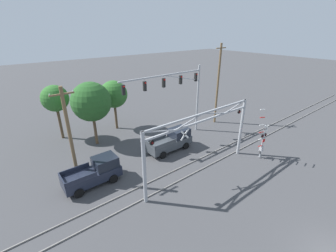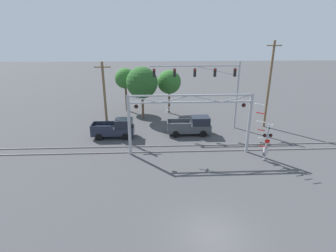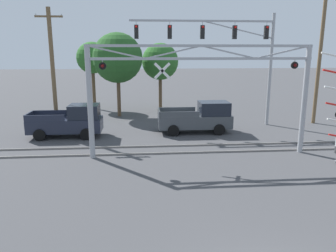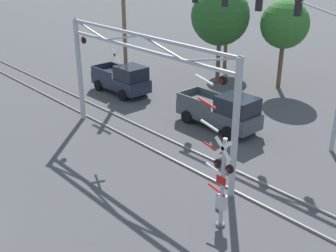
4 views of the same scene
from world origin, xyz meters
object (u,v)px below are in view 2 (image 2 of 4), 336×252
pickup_truck_following (116,129)px  utility_pole_right (269,85)px  background_tree_far_left_verge (142,83)px  pickup_truck_lead (191,126)px  utility_pole_left (105,98)px  background_tree_beyond_span (125,79)px  crossing_signal_mast (266,142)px  traffic_signal_span (214,81)px  background_tree_far_right_verge (169,82)px  crossing_gantry (190,116)px

pickup_truck_following → utility_pole_right: utility_pole_right is taller
background_tree_far_left_verge → utility_pole_right: bearing=-14.9°
pickup_truck_lead → utility_pole_left: 10.59m
pickup_truck_lead → pickup_truck_following: same height
background_tree_beyond_span → utility_pole_right: bearing=-24.0°
pickup_truck_lead → utility_pole_left: size_ratio=0.60×
crossing_signal_mast → pickup_truck_lead: crossing_signal_mast is taller
utility_pole_left → utility_pole_right: size_ratio=0.80×
traffic_signal_span → background_tree_beyond_span: (-11.52, 8.43, -1.00)m
pickup_truck_following → background_tree_far_left_verge: 8.47m
pickup_truck_following → background_tree_far_right_verge: 12.11m
utility_pole_left → pickup_truck_following: bearing=-45.3°
crossing_gantry → crossing_signal_mast: 7.44m
utility_pole_left → background_tree_far_right_verge: size_ratio=1.32×
crossing_gantry → utility_pole_left: bearing=147.5°
pickup_truck_lead → pickup_truck_following: size_ratio=1.07×
crossing_gantry → utility_pole_right: utility_pole_right is taller
crossing_gantry → pickup_truck_lead: 5.95m
background_tree_far_left_verge → utility_pole_left: bearing=-125.1°
crossing_gantry → pickup_truck_following: bearing=149.8°
traffic_signal_span → utility_pole_left: size_ratio=1.26×
background_tree_far_left_verge → pickup_truck_following: bearing=-112.5°
crossing_signal_mast → utility_pole_left: bearing=154.1°
pickup_truck_lead → background_tree_far_left_verge: 9.66m
traffic_signal_span → utility_pole_right: (6.92, 0.23, -0.50)m
crossing_signal_mast → utility_pole_left: size_ratio=0.67×
background_tree_beyond_span → background_tree_far_left_verge: size_ratio=0.90×
background_tree_beyond_span → pickup_truck_lead: bearing=-50.2°
utility_pole_left → background_tree_far_left_verge: 7.02m
crossing_gantry → background_tree_far_right_verge: size_ratio=1.88×
crossing_signal_mast → pickup_truck_following: bearing=156.0°
background_tree_far_left_verge → background_tree_beyond_span: bearing=123.8°
pickup_truck_following → pickup_truck_lead: bearing=3.1°
crossing_signal_mast → traffic_signal_span: traffic_signal_span is taller
utility_pole_right → background_tree_beyond_span: utility_pole_right is taller
crossing_gantry → utility_pole_right: (10.64, 7.35, 1.52)m
background_tree_beyond_span → background_tree_far_left_verge: background_tree_far_left_verge is taller
background_tree_far_left_verge → traffic_signal_span: bearing=-26.5°
traffic_signal_span → utility_pole_right: utility_pole_right is taller
traffic_signal_span → pickup_truck_following: 12.91m
pickup_truck_lead → utility_pole_right: utility_pole_right is taller
crossing_gantry → crossing_signal_mast: (6.88, -1.96, -2.04)m
pickup_truck_following → background_tree_beyond_span: size_ratio=0.73×
traffic_signal_span → pickup_truck_lead: bearing=-144.6°
background_tree_far_right_verge → background_tree_far_left_verge: bearing=-146.3°
utility_pole_right → crossing_signal_mast: bearing=-112.0°
utility_pole_left → traffic_signal_span: bearing=5.8°
background_tree_beyond_span → background_tree_far_left_verge: bearing=-56.2°
pickup_truck_lead → background_tree_beyond_span: size_ratio=0.78×
traffic_signal_span → utility_pole_left: bearing=-174.2°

